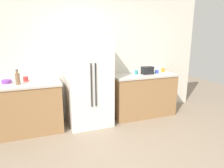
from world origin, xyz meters
The scene contains 13 objects.
ground_plane centered at (0.00, 0.00, 0.00)m, with size 10.32×10.32×0.00m, color gray.
kitchen_back_panel centered at (0.00, 1.90, 1.31)m, with size 5.16×0.10×2.61m, color silver.
counter_left centered at (-1.30, 1.52, 0.47)m, with size 1.15×0.68×0.93m.
counter_right centered at (1.05, 1.52, 0.47)m, with size 1.41×0.68×0.93m.
refrigerator centered at (-0.19, 1.48, 0.89)m, with size 0.83×0.74×1.78m.
toaster centered at (1.13, 1.49, 1.02)m, with size 0.24×0.17×0.16m, color black.
bottle_a centered at (-1.44, 1.45, 1.04)m, with size 0.08×0.08×0.26m.
cup_a centered at (1.38, 1.50, 0.97)m, with size 0.08×0.08×0.07m, color blue.
cup_b centered at (1.61, 1.60, 0.98)m, with size 0.08×0.08×0.09m, color orange.
cup_c centered at (-1.33, 1.67, 0.98)m, with size 0.09×0.09×0.09m, color red.
cup_d centered at (0.90, 1.55, 0.98)m, with size 0.08×0.08×0.09m, color teal.
bowl_a centered at (-1.64, 1.62, 0.96)m, with size 0.17×0.17×0.06m, color purple.
bowl_b centered at (-0.91, 1.55, 0.97)m, with size 0.18×0.18×0.07m, color white.
Camera 1 is at (-1.12, -2.33, 1.78)m, focal length 32.56 mm.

